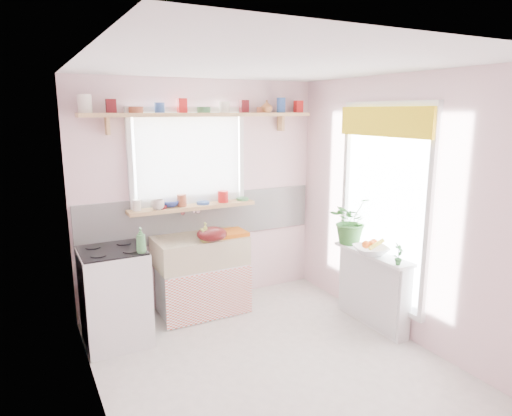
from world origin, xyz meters
TOP-DOWN VIEW (x-y plane):
  - room at (0.66, 0.86)m, footprint 3.20×3.20m
  - sink_unit at (-0.15, 1.29)m, footprint 0.95×0.65m
  - cooker at (-1.10, 1.05)m, footprint 0.58×0.58m
  - radiator_ledge at (1.30, 0.20)m, footprint 0.22×0.95m
  - windowsill at (-0.15, 1.48)m, footprint 1.40×0.22m
  - pine_shelf at (0.00, 1.47)m, footprint 2.52×0.24m
  - shelf_crockery at (-0.00, 1.47)m, footprint 2.47×0.11m
  - sill_crockery at (-0.20, 1.48)m, footprint 1.35×0.11m
  - dish_tray at (0.13, 1.22)m, footprint 0.41×0.31m
  - colander at (-0.09, 1.10)m, footprint 0.37×0.37m
  - jade_plant at (1.27, 0.57)m, footprint 0.57×0.54m
  - fruit_bowl at (1.21, 0.16)m, footprint 0.41×0.41m
  - herb_pot at (1.21, -0.20)m, footprint 0.13×0.11m
  - soap_bottle_sink at (-0.16, 1.10)m, footprint 0.09×0.09m
  - sill_cup at (-0.55, 1.42)m, footprint 0.17×0.17m
  - sill_bowl at (-0.38, 1.54)m, footprint 0.22×0.22m
  - shelf_vase at (0.72, 1.41)m, footprint 0.17×0.17m
  - cooker_bottle at (-0.88, 0.83)m, footprint 0.09×0.09m
  - fruit at (1.22, 0.17)m, footprint 0.20×0.14m

SIDE VIEW (x-z plane):
  - radiator_ledge at x=1.30m, z-range 0.01..0.78m
  - sink_unit at x=-0.15m, z-range -0.13..0.99m
  - cooker at x=-1.10m, z-range 0.00..0.92m
  - fruit_bowl at x=1.21m, z-range 0.78..0.86m
  - dish_tray at x=0.13m, z-range 0.85..0.89m
  - fruit at x=1.22m, z-range 0.83..0.93m
  - herb_pot at x=1.21m, z-range 0.78..0.98m
  - colander at x=-0.09m, z-range 0.85..0.99m
  - soap_bottle_sink at x=-0.16m, z-range 0.85..1.05m
  - jade_plant at x=1.27m, z-range 0.78..1.28m
  - cooker_bottle at x=-0.88m, z-range 0.92..1.15m
  - windowsill at x=-0.15m, z-range 1.12..1.16m
  - sill_bowl at x=-0.38m, z-range 1.16..1.23m
  - sill_cup at x=-0.55m, z-range 1.16..1.27m
  - sill_crockery at x=-0.20m, z-range 1.15..1.27m
  - room at x=0.66m, z-range -0.23..2.97m
  - pine_shelf at x=0.00m, z-range 2.10..2.14m
  - shelf_crockery at x=0.00m, z-range 2.14..2.26m
  - shelf_vase at x=0.72m, z-range 2.14..2.27m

